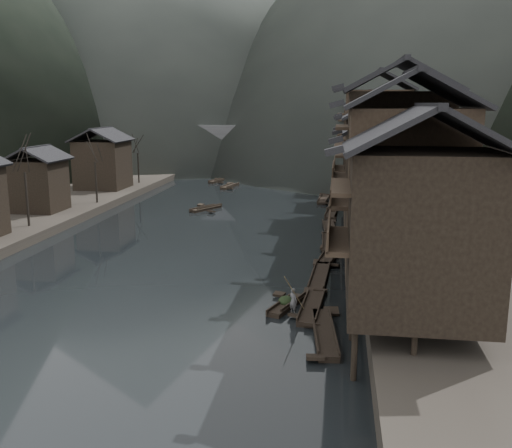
# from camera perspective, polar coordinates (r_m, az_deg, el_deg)

# --- Properties ---
(water) EXTENTS (300.00, 300.00, 0.00)m
(water) POSITION_cam_1_polar(r_m,az_deg,el_deg) (40.58, -11.27, -7.01)
(water) COLOR black
(water) RESTS_ON ground
(right_bank) EXTENTS (40.00, 200.00, 1.80)m
(right_bank) POSITION_cam_1_polar(r_m,az_deg,el_deg) (80.07, 23.98, 2.23)
(right_bank) COLOR #2D2823
(right_bank) RESTS_ON ground
(left_bank) EXTENTS (40.00, 200.00, 1.20)m
(left_bank) POSITION_cam_1_polar(r_m,az_deg,el_deg) (90.92, -23.88, 3.10)
(left_bank) COLOR #2D2823
(left_bank) RESTS_ON ground
(stilt_houses) EXTENTS (9.00, 67.60, 16.85)m
(stilt_houses) POSITION_cam_1_polar(r_m,az_deg,el_deg) (55.76, 12.57, 7.70)
(stilt_houses) COLOR black
(stilt_houses) RESTS_ON ground
(left_houses) EXTENTS (8.10, 53.20, 8.73)m
(left_houses) POSITION_cam_1_polar(r_m,az_deg,el_deg) (65.94, -22.61, 4.64)
(left_houses) COLOR black
(left_houses) RESTS_ON left_bank
(bare_trees) EXTENTS (3.86, 62.53, 7.73)m
(bare_trees) POSITION_cam_1_polar(r_m,az_deg,el_deg) (60.17, -22.00, 4.99)
(bare_trees) COLOR black
(bare_trees) RESTS_ON left_bank
(moored_sampans) EXTENTS (3.09, 61.18, 0.47)m
(moored_sampans) POSITION_cam_1_polar(r_m,az_deg,el_deg) (58.39, 7.12, -0.81)
(moored_sampans) COLOR black
(moored_sampans) RESTS_ON water
(midriver_boats) EXTENTS (6.79, 45.41, 0.45)m
(midriver_boats) POSITION_cam_1_polar(r_m,az_deg,el_deg) (92.38, -3.20, 3.99)
(midriver_boats) COLOR black
(midriver_boats) RESTS_ON water
(stone_bridge) EXTENTS (40.00, 6.00, 9.00)m
(stone_bridge) POSITION_cam_1_polar(r_m,az_deg,el_deg) (109.17, 1.31, 7.83)
(stone_bridge) COLOR #4C4C4F
(stone_bridge) RESTS_ON ground
(hero_sampan) EXTENTS (2.30, 4.57, 0.43)m
(hero_sampan) POSITION_cam_1_polar(r_m,az_deg,el_deg) (37.55, 3.08, -8.04)
(hero_sampan) COLOR black
(hero_sampan) RESTS_ON water
(cargo_heap) EXTENTS (1.01, 1.32, 0.60)m
(cargo_heap) POSITION_cam_1_polar(r_m,az_deg,el_deg) (37.56, 3.01, -7.17)
(cargo_heap) COLOR black
(cargo_heap) RESTS_ON hero_sampan
(boatman) EXTENTS (0.72, 0.68, 1.65)m
(boatman) POSITION_cam_1_polar(r_m,az_deg,el_deg) (35.74, 3.75, -7.31)
(boatman) COLOR #5C5C5E
(boatman) RESTS_ON hero_sampan
(bamboo_pole) EXTENTS (1.43, 2.12, 3.20)m
(bamboo_pole) POSITION_cam_1_polar(r_m,az_deg,el_deg) (35.00, 4.13, -3.58)
(bamboo_pole) COLOR #8C7A51
(bamboo_pole) RESTS_ON boatman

